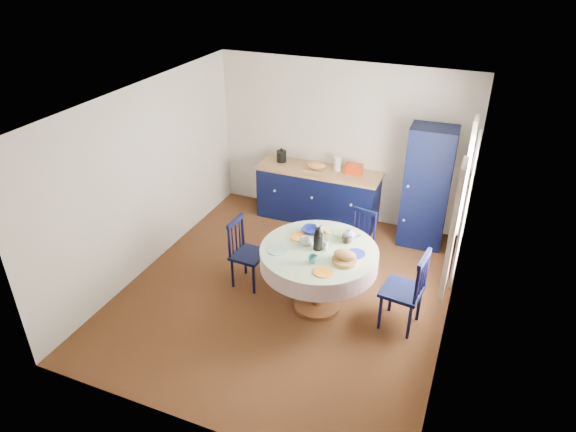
{
  "coord_description": "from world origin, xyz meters",
  "views": [
    {
      "loc": [
        2.06,
        -4.98,
        4.11
      ],
      "look_at": [
        -0.06,
        0.2,
        1.0
      ],
      "focal_mm": 32.0,
      "sensor_mm": 36.0,
      "label": 1
    }
  ],
  "objects_px": {
    "mug_a": "(305,241)",
    "cobalt_bowl": "(312,230)",
    "mug_b": "(312,259)",
    "mug_c": "(347,239)",
    "chair_far": "(359,241)",
    "chair_left": "(246,252)",
    "mug_d": "(320,228)",
    "kitchen_counter": "(318,194)",
    "pantry_cabinet": "(427,188)",
    "chair_right": "(406,290)",
    "dining_table": "(319,258)"
  },
  "relations": [
    {
      "from": "dining_table",
      "to": "mug_b",
      "type": "xyz_separation_m",
      "value": [
        0.01,
        -0.3,
        0.18
      ]
    },
    {
      "from": "kitchen_counter",
      "to": "mug_c",
      "type": "distance_m",
      "value": 2.15
    },
    {
      "from": "mug_d",
      "to": "chair_left",
      "type": "bearing_deg",
      "value": -164.05
    },
    {
      "from": "pantry_cabinet",
      "to": "chair_right",
      "type": "bearing_deg",
      "value": -87.77
    },
    {
      "from": "chair_far",
      "to": "cobalt_bowl",
      "type": "height_order",
      "value": "cobalt_bowl"
    },
    {
      "from": "chair_far",
      "to": "mug_b",
      "type": "xyz_separation_m",
      "value": [
        -0.21,
        -1.31,
        0.46
      ]
    },
    {
      "from": "cobalt_bowl",
      "to": "mug_a",
      "type": "bearing_deg",
      "value": -85.28
    },
    {
      "from": "dining_table",
      "to": "cobalt_bowl",
      "type": "relative_size",
      "value": 5.87
    },
    {
      "from": "dining_table",
      "to": "chair_left",
      "type": "relative_size",
      "value": 1.5
    },
    {
      "from": "mug_d",
      "to": "cobalt_bowl",
      "type": "distance_m",
      "value": 0.11
    },
    {
      "from": "cobalt_bowl",
      "to": "mug_d",
      "type": "bearing_deg",
      "value": 34.51
    },
    {
      "from": "kitchen_counter",
      "to": "chair_far",
      "type": "distance_m",
      "value": 1.47
    },
    {
      "from": "chair_left",
      "to": "chair_far",
      "type": "height_order",
      "value": "chair_left"
    },
    {
      "from": "pantry_cabinet",
      "to": "mug_c",
      "type": "xyz_separation_m",
      "value": [
        -0.66,
        -1.76,
        -0.01
      ]
    },
    {
      "from": "kitchen_counter",
      "to": "cobalt_bowl",
      "type": "height_order",
      "value": "kitchen_counter"
    },
    {
      "from": "cobalt_bowl",
      "to": "chair_left",
      "type": "bearing_deg",
      "value": -166.3
    },
    {
      "from": "mug_a",
      "to": "mug_b",
      "type": "bearing_deg",
      "value": -57.44
    },
    {
      "from": "chair_right",
      "to": "mug_c",
      "type": "distance_m",
      "value": 0.9
    },
    {
      "from": "dining_table",
      "to": "mug_b",
      "type": "relative_size",
      "value": 13.52
    },
    {
      "from": "chair_left",
      "to": "mug_c",
      "type": "bearing_deg",
      "value": -80.65
    },
    {
      "from": "mug_c",
      "to": "cobalt_bowl",
      "type": "height_order",
      "value": "mug_c"
    },
    {
      "from": "kitchen_counter",
      "to": "mug_b",
      "type": "distance_m",
      "value": 2.57
    },
    {
      "from": "chair_right",
      "to": "mug_c",
      "type": "xyz_separation_m",
      "value": [
        -0.79,
        0.21,
        0.38
      ]
    },
    {
      "from": "chair_left",
      "to": "dining_table",
      "type": "bearing_deg",
      "value": -93.52
    },
    {
      "from": "chair_left",
      "to": "mug_d",
      "type": "bearing_deg",
      "value": -70.62
    },
    {
      "from": "chair_left",
      "to": "cobalt_bowl",
      "type": "xyz_separation_m",
      "value": [
        0.82,
        0.2,
        0.41
      ]
    },
    {
      "from": "mug_a",
      "to": "mug_d",
      "type": "bearing_deg",
      "value": 80.03
    },
    {
      "from": "kitchen_counter",
      "to": "chair_far",
      "type": "bearing_deg",
      "value": -48.34
    },
    {
      "from": "mug_d",
      "to": "cobalt_bowl",
      "type": "height_order",
      "value": "mug_d"
    },
    {
      "from": "kitchen_counter",
      "to": "dining_table",
      "type": "bearing_deg",
      "value": -70.25
    },
    {
      "from": "dining_table",
      "to": "chair_right",
      "type": "distance_m",
      "value": 1.06
    },
    {
      "from": "mug_a",
      "to": "chair_far",
      "type": "bearing_deg",
      "value": 66.7
    },
    {
      "from": "kitchen_counter",
      "to": "mug_a",
      "type": "relative_size",
      "value": 16.26
    },
    {
      "from": "chair_far",
      "to": "mug_b",
      "type": "height_order",
      "value": "mug_b"
    },
    {
      "from": "dining_table",
      "to": "mug_d",
      "type": "bearing_deg",
      "value": 109.39
    },
    {
      "from": "chair_right",
      "to": "cobalt_bowl",
      "type": "relative_size",
      "value": 4.31
    },
    {
      "from": "mug_c",
      "to": "kitchen_counter",
      "type": "bearing_deg",
      "value": 118.36
    },
    {
      "from": "chair_left",
      "to": "mug_a",
      "type": "bearing_deg",
      "value": -92.75
    },
    {
      "from": "pantry_cabinet",
      "to": "mug_d",
      "type": "relative_size",
      "value": 18.54
    },
    {
      "from": "dining_table",
      "to": "chair_left",
      "type": "height_order",
      "value": "dining_table"
    },
    {
      "from": "chair_left",
      "to": "kitchen_counter",
      "type": "bearing_deg",
      "value": -4.9
    },
    {
      "from": "kitchen_counter",
      "to": "pantry_cabinet",
      "type": "relative_size",
      "value": 1.08
    },
    {
      "from": "mug_b",
      "to": "cobalt_bowl",
      "type": "height_order",
      "value": "mug_b"
    },
    {
      "from": "mug_b",
      "to": "mug_c",
      "type": "distance_m",
      "value": 0.6
    },
    {
      "from": "mug_b",
      "to": "mug_c",
      "type": "relative_size",
      "value": 0.82
    },
    {
      "from": "mug_a",
      "to": "cobalt_bowl",
      "type": "distance_m",
      "value": 0.29
    },
    {
      "from": "mug_d",
      "to": "cobalt_bowl",
      "type": "relative_size",
      "value": 0.41
    },
    {
      "from": "kitchen_counter",
      "to": "chair_right",
      "type": "relative_size",
      "value": 1.91
    },
    {
      "from": "pantry_cabinet",
      "to": "chair_left",
      "type": "xyz_separation_m",
      "value": [
        -1.95,
        -1.89,
        -0.44
      ]
    },
    {
      "from": "mug_b",
      "to": "kitchen_counter",
      "type": "bearing_deg",
      "value": 107.64
    }
  ]
}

